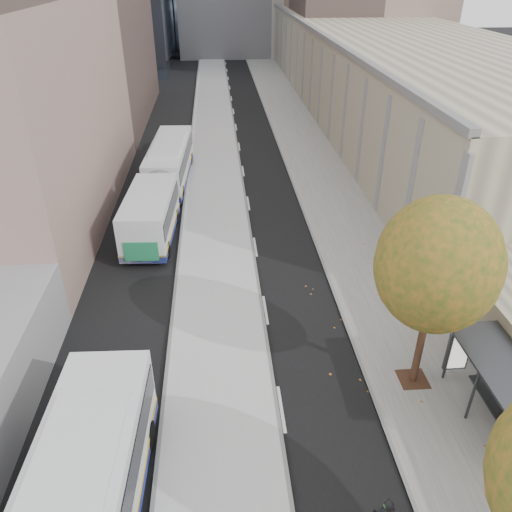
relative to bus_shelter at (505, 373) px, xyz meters
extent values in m
cube|color=#BDBDBD|center=(-9.56, 24.04, -2.11)|extent=(4.25, 150.00, 0.15)
cube|color=gray|center=(-1.56, 24.04, -2.15)|extent=(4.75, 150.00, 0.08)
cube|color=gray|center=(9.81, 53.04, 1.81)|extent=(18.00, 92.00, 8.00)
cube|color=#383A3F|center=(-0.19, 0.04, 0.37)|extent=(1.90, 4.40, 0.10)
cylinder|color=#383A3F|center=(-0.89, -1.96, -0.91)|extent=(0.10, 0.10, 2.40)
cylinder|color=#321C15|center=(-2.09, 2.04, -0.49)|extent=(0.28, 0.28, 3.24)
sphere|color=#224E19|center=(-2.09, 2.04, 3.08)|extent=(4.20, 4.20, 4.20)
cube|color=silver|center=(-12.95, 19.61, -0.78)|extent=(3.39, 17.06, 2.83)
cube|color=black|center=(-12.95, 19.61, -0.26)|extent=(3.41, 16.39, 0.98)
cube|color=#218252|center=(-12.95, 11.16, -1.11)|extent=(1.79, 0.16, 1.09)
sphere|color=#2F8136|center=(-5.21, -4.01, -0.42)|extent=(0.24, 0.24, 0.24)
imported|color=white|center=(-13.68, 30.50, -1.52)|extent=(2.44, 4.21, 1.35)
camera|label=1|loc=(-9.28, -11.61, 11.81)|focal=35.00mm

